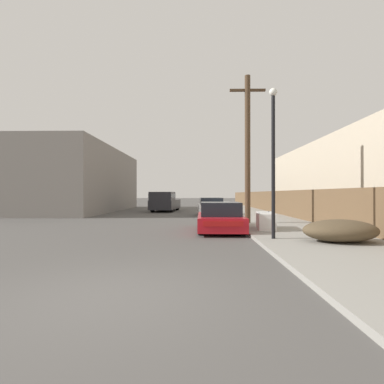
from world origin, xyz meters
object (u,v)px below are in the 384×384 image
(street_lamp, at_px, (273,152))
(brush_pile, at_px, (340,231))
(discarded_fridge, at_px, (266,221))
(utility_pole, at_px, (248,147))
(parked_sports_car_red, at_px, (220,218))
(pickup_truck, at_px, (165,202))
(car_parked_mid, at_px, (211,207))

(street_lamp, distance_m, brush_pile, 3.19)
(discarded_fridge, xyz_separation_m, utility_pole, (-0.31, 2.63, 3.51))
(discarded_fridge, relative_size, utility_pole, 0.25)
(parked_sports_car_red, xyz_separation_m, utility_pole, (1.59, 2.53, 3.42))
(parked_sports_car_red, distance_m, street_lamp, 4.01)
(parked_sports_car_red, height_order, street_lamp, street_lamp)
(parked_sports_car_red, distance_m, pickup_truck, 14.93)
(car_parked_mid, bearing_deg, brush_pile, -75.94)
(street_lamp, bearing_deg, brush_pile, -19.04)
(discarded_fridge, height_order, car_parked_mid, car_parked_mid)
(discarded_fridge, distance_m, utility_pole, 4.40)
(utility_pole, xyz_separation_m, brush_pile, (1.82, -5.99, -3.52))
(car_parked_mid, distance_m, utility_pole, 7.33)
(street_lamp, bearing_deg, discarded_fridge, 82.56)
(discarded_fridge, distance_m, street_lamp, 3.71)
(pickup_truck, bearing_deg, brush_pile, 116.58)
(car_parked_mid, distance_m, brush_pile, 12.77)
(car_parked_mid, bearing_deg, utility_pole, -77.27)
(brush_pile, bearing_deg, parked_sports_car_red, 134.58)
(street_lamp, bearing_deg, utility_pole, 89.51)
(discarded_fridge, distance_m, parked_sports_car_red, 1.90)
(car_parked_mid, xyz_separation_m, brush_pile, (3.41, -12.31, -0.16))
(discarded_fridge, distance_m, brush_pile, 3.68)
(parked_sports_car_red, distance_m, brush_pile, 4.85)
(utility_pole, height_order, street_lamp, utility_pole)
(pickup_truck, xyz_separation_m, utility_pole, (5.54, -11.86, 3.09))
(parked_sports_car_red, height_order, car_parked_mid, car_parked_mid)
(discarded_fridge, xyz_separation_m, car_parked_mid, (-1.90, 8.95, 0.16))
(car_parked_mid, relative_size, pickup_truck, 0.74)
(utility_pole, relative_size, brush_pile, 3.33)
(car_parked_mid, height_order, utility_pole, utility_pole)
(pickup_truck, height_order, utility_pole, utility_pole)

